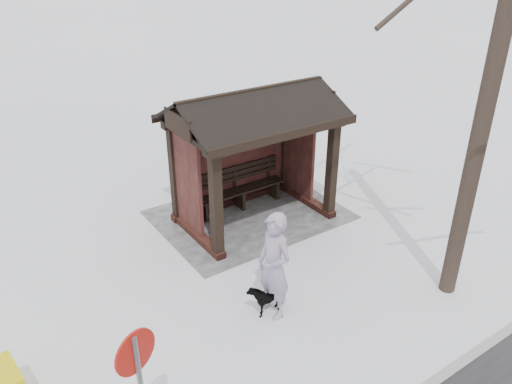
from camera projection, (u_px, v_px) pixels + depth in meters
ground at (254, 218)px, 11.65m from camera, size 120.00×120.00×0.00m
kerb at (456, 367)px, 7.60m from camera, size 120.00×0.15×0.06m
trampled_patch at (249, 215)px, 11.79m from camera, size 4.20×3.20×0.02m
bus_shelter at (250, 129)px, 10.79m from camera, size 3.60×2.40×3.09m
pedestrian at (274, 266)px, 8.29m from camera, size 0.51×0.74×1.94m
dog at (267, 296)px, 8.65m from camera, size 0.71×0.35×0.59m
road_sign at (139, 374)px, 5.47m from camera, size 0.53×0.22×2.16m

